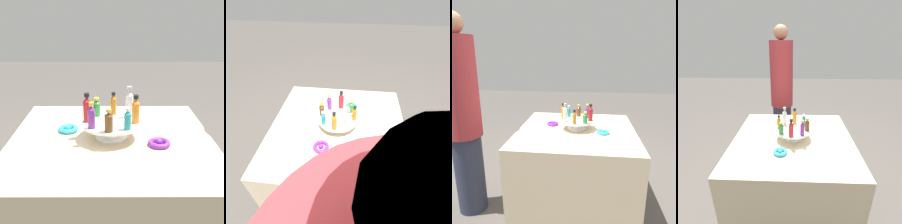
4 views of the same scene
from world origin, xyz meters
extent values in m
plane|color=#4C4742|center=(0.00, 0.00, 0.00)|extent=(12.00, 12.00, 0.00)
cube|color=beige|center=(0.00, 0.00, 0.36)|extent=(0.96, 0.96, 0.72)
cylinder|color=white|center=(0.00, 0.00, 0.73)|extent=(0.15, 0.15, 0.01)
cylinder|color=white|center=(0.00, 0.00, 0.76)|extent=(0.08, 0.08, 0.06)
cylinder|color=white|center=(0.00, 0.00, 0.80)|extent=(0.28, 0.28, 0.01)
cylinder|color=teal|center=(0.09, 0.07, 0.84)|extent=(0.03, 0.03, 0.07)
cone|color=teal|center=(0.09, 0.07, 0.88)|extent=(0.03, 0.03, 0.02)
cylinder|color=silver|center=(0.09, 0.07, 0.90)|extent=(0.02, 0.02, 0.01)
cylinder|color=orange|center=(0.01, 0.11, 0.85)|extent=(0.04, 0.04, 0.10)
cone|color=orange|center=(0.01, 0.11, 0.91)|extent=(0.03, 0.03, 0.02)
cylinder|color=black|center=(0.01, 0.11, 0.93)|extent=(0.02, 0.02, 0.02)
cylinder|color=silver|center=(-0.07, 0.09, 0.86)|extent=(0.04, 0.04, 0.11)
cone|color=silver|center=(-0.07, 0.09, 0.93)|extent=(0.03, 0.03, 0.02)
cylinder|color=#B2B2B7|center=(-0.07, 0.09, 0.95)|extent=(0.02, 0.02, 0.02)
cylinder|color=#AD6B19|center=(-0.11, 0.01, 0.84)|extent=(0.03, 0.03, 0.08)
cone|color=#AD6B19|center=(-0.11, 0.01, 0.89)|extent=(0.03, 0.03, 0.02)
cylinder|color=black|center=(-0.11, 0.01, 0.91)|extent=(0.02, 0.02, 0.01)
cylinder|color=#288438|center=(-0.09, -0.07, 0.84)|extent=(0.04, 0.04, 0.07)
cone|color=#288438|center=(-0.09, -0.07, 0.88)|extent=(0.04, 0.04, 0.01)
cylinder|color=gold|center=(-0.09, -0.07, 0.89)|extent=(0.02, 0.02, 0.01)
cylinder|color=#B21E23|center=(-0.01, -0.11, 0.85)|extent=(0.04, 0.04, 0.10)
cone|color=#B21E23|center=(-0.01, -0.11, 0.91)|extent=(0.04, 0.04, 0.02)
cylinder|color=black|center=(-0.01, -0.11, 0.93)|extent=(0.02, 0.02, 0.02)
cylinder|color=#702D93|center=(0.07, -0.09, 0.85)|extent=(0.03, 0.03, 0.09)
cone|color=#702D93|center=(0.07, -0.09, 0.90)|extent=(0.03, 0.03, 0.02)
cylinder|color=gold|center=(0.07, -0.09, 0.92)|extent=(0.02, 0.02, 0.02)
cylinder|color=brown|center=(0.11, -0.01, 0.84)|extent=(0.04, 0.04, 0.07)
cone|color=brown|center=(0.11, -0.01, 0.88)|extent=(0.04, 0.04, 0.02)
cylinder|color=#B79338|center=(0.11, -0.01, 0.90)|extent=(0.02, 0.02, 0.01)
torus|color=#2DB7CC|center=(-0.08, -0.22, 0.73)|extent=(0.10, 0.10, 0.02)
sphere|color=#2DB7CC|center=(-0.08, -0.22, 0.74)|extent=(0.03, 0.03, 0.03)
torus|color=purple|center=(0.08, 0.22, 0.73)|extent=(0.10, 0.10, 0.02)
sphere|color=purple|center=(0.08, 0.22, 0.74)|extent=(0.03, 0.03, 0.03)
cylinder|color=#282D42|center=(-0.16, 0.90, 0.34)|extent=(0.24, 0.24, 0.69)
cylinder|color=#9E2D33|center=(-0.16, 0.90, 1.08)|extent=(0.28, 0.28, 0.78)
sphere|color=#A87A5B|center=(-0.16, 0.90, 1.55)|extent=(0.16, 0.16, 0.16)
camera|label=1|loc=(1.36, 0.00, 1.33)|focal=50.00mm
camera|label=2|loc=(-0.10, 0.90, 1.62)|focal=28.00mm
camera|label=3|loc=(-1.73, -0.10, 1.34)|focal=35.00mm
camera|label=4|loc=(0.03, -1.24, 1.46)|focal=28.00mm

